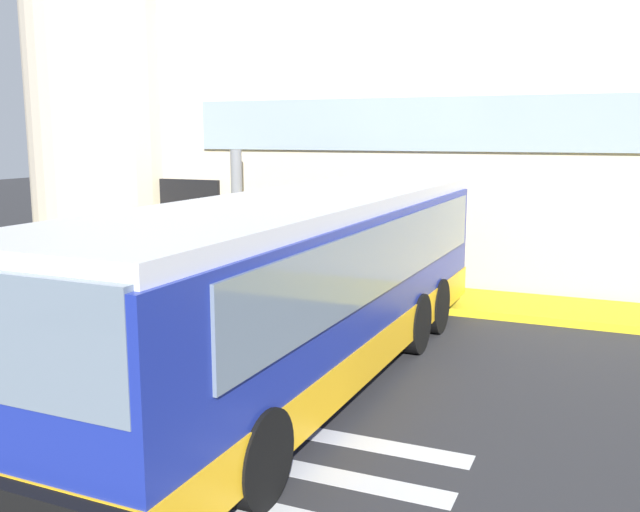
% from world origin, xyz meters
% --- Properties ---
extents(ground_plane, '(80.00, 90.00, 0.02)m').
position_xyz_m(ground_plane, '(0.00, 0.00, -0.01)').
color(ground_plane, '#2B2B2D').
rests_on(ground_plane, ground).
extents(bay_paint_stripes, '(4.40, 3.96, 0.01)m').
position_xyz_m(bay_paint_stripes, '(2.00, -4.20, 0.00)').
color(bay_paint_stripes, silver).
rests_on(bay_paint_stripes, ground).
extents(terminal_building, '(18.77, 13.80, 7.43)m').
position_xyz_m(terminal_building, '(-0.67, 11.53, 3.70)').
color(terminal_building, beige).
rests_on(terminal_building, ground).
extents(boarding_curb, '(20.97, 2.00, 0.15)m').
position_xyz_m(boarding_curb, '(0.00, 4.80, 0.07)').
color(boarding_curb, yellow).
rests_on(boarding_curb, ground).
extents(entry_support_column, '(0.28, 0.28, 3.05)m').
position_xyz_m(entry_support_column, '(-3.24, 5.40, 1.68)').
color(entry_support_column, slate).
rests_on(entry_support_column, boarding_curb).
extents(bus_main_foreground, '(3.17, 10.59, 2.70)m').
position_xyz_m(bus_main_foreground, '(1.32, -0.77, 1.33)').
color(bus_main_foreground, navy).
rests_on(bus_main_foreground, ground).
extents(passenger_near_column, '(0.56, 0.34, 1.68)m').
position_xyz_m(passenger_near_column, '(-2.44, 4.26, 1.08)').
color(passenger_near_column, '#4C4233').
rests_on(passenger_near_column, boarding_curb).
extents(passenger_by_doorway, '(0.42, 0.47, 1.68)m').
position_xyz_m(passenger_by_doorway, '(-1.38, 4.92, 1.08)').
color(passenger_by_doorway, '#1E2338').
rests_on(passenger_by_doorway, boarding_curb).
extents(passenger_at_curb_edge, '(0.58, 0.42, 1.68)m').
position_xyz_m(passenger_at_curb_edge, '(-0.69, 4.82, 1.11)').
color(passenger_at_curb_edge, '#2D2D33').
rests_on(passenger_at_curb_edge, boarding_curb).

